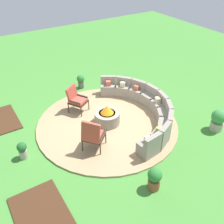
{
  "coord_description": "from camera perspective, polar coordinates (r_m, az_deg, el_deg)",
  "views": [
    {
      "loc": [
        6.23,
        -3.71,
        5.53
      ],
      "look_at": [
        0.0,
        0.2,
        0.45
      ],
      "focal_mm": 41.16,
      "sensor_mm": 36.0,
      "label": 1
    }
  ],
  "objects": [
    {
      "name": "lounge_chair_front_right",
      "position": [
        7.71,
        -4.3,
        -5.03
      ],
      "size": [
        0.84,
        0.85,
        1.12
      ],
      "rotation": [
        0.0,
        0.0,
        7.01
      ],
      "color": "#2D2319",
      "rests_on": "patio_circle"
    },
    {
      "name": "patio_circle",
      "position": [
        9.11,
        -1.07,
        -2.56
      ],
      "size": [
        4.94,
        4.94,
        0.06
      ],
      "primitive_type": "cylinder",
      "color": "tan",
      "rests_on": "ground_plane"
    },
    {
      "name": "potted_plant_1",
      "position": [
        8.1,
        -19.27,
        -7.95
      ],
      "size": [
        0.29,
        0.29,
        0.57
      ],
      "color": "#A89E8E",
      "rests_on": "ground_plane"
    },
    {
      "name": "ground_plane",
      "position": [
        9.13,
        -1.06,
        -2.71
      ],
      "size": [
        24.0,
        24.0,
        0.0
      ],
      "primitive_type": "plane",
      "color": "#478C38"
    },
    {
      "name": "mulch_bed_right",
      "position": [
        6.84,
        -15.41,
        -21.01
      ],
      "size": [
        1.74,
        1.22,
        0.04
      ],
      "primitive_type": "cube",
      "color": "#472B19",
      "rests_on": "ground_plane"
    },
    {
      "name": "potted_plant_2",
      "position": [
        11.26,
        -6.95,
        6.93
      ],
      "size": [
        0.33,
        0.33,
        0.61
      ],
      "color": "#605B56",
      "rests_on": "ground_plane"
    },
    {
      "name": "fire_pit",
      "position": [
        8.93,
        -1.09,
        -0.99
      ],
      "size": [
        0.88,
        0.88,
        0.71
      ],
      "color": "gray",
      "rests_on": "patio_circle"
    },
    {
      "name": "potted_plant_3",
      "position": [
        6.91,
        9.43,
        -14.27
      ],
      "size": [
        0.38,
        0.38,
        0.69
      ],
      "color": "brown",
      "rests_on": "ground_plane"
    },
    {
      "name": "lounge_chair_front_left",
      "position": [
        9.52,
        -7.98,
        2.97
      ],
      "size": [
        0.8,
        0.79,
        1.0
      ],
      "rotation": [
        0.0,
        0.0,
        5.25
      ],
      "color": "#2D2319",
      "rests_on": "patio_circle"
    },
    {
      "name": "mulch_bed_left",
      "position": [
        10.11,
        -23.7,
        -1.76
      ],
      "size": [
        1.74,
        1.22,
        0.04
      ],
      "primitive_type": "cube",
      "color": "#472B19",
      "rests_on": "ground_plane"
    },
    {
      "name": "potted_plant_0",
      "position": [
        9.35,
        22.51,
        -1.54
      ],
      "size": [
        0.49,
        0.49,
        0.79
      ],
      "color": "#A89E8E",
      "rests_on": "ground_plane"
    },
    {
      "name": "curved_stone_bench",
      "position": [
        9.38,
        7.27,
        0.89
      ],
      "size": [
        4.27,
        2.32,
        0.77
      ],
      "color": "gray",
      "rests_on": "patio_circle"
    }
  ]
}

